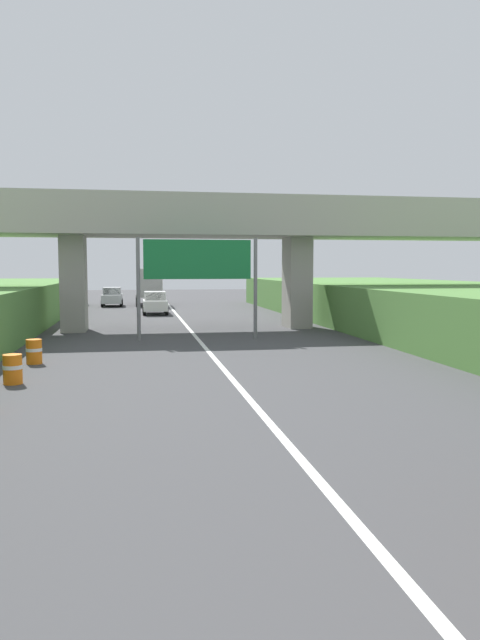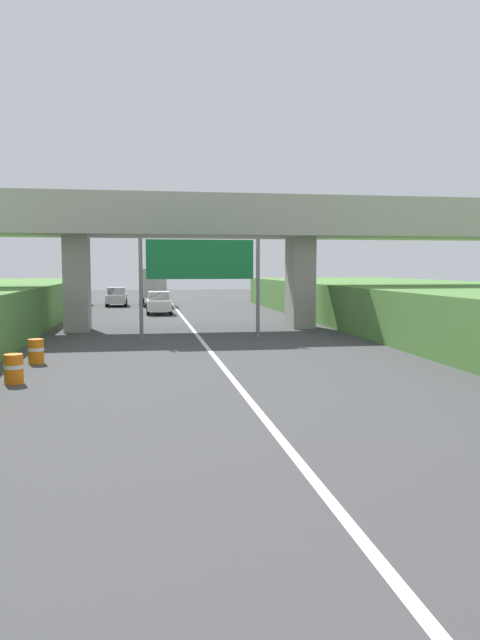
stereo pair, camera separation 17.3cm
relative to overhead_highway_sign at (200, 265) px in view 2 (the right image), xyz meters
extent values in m
cube|color=white|center=(0.00, -2.55, -3.61)|extent=(0.20, 100.82, 0.01)
cube|color=#ADA89E|center=(0.00, 5.05, 2.19)|extent=(40.00, 4.80, 1.10)
cube|color=#ADA89E|center=(0.00, 2.83, 3.29)|extent=(40.00, 0.36, 1.10)
cube|color=#ADA89E|center=(0.00, 7.27, 3.29)|extent=(40.00, 0.36, 1.10)
cube|color=#9F9A91|center=(-6.34, 5.05, -0.99)|extent=(1.30, 2.20, 5.25)
cube|color=#9F9A91|center=(6.34, 5.05, -0.99)|extent=(1.30, 2.20, 5.25)
cylinder|color=slate|center=(-2.85, 0.00, -1.14)|extent=(0.18, 0.18, 4.95)
cylinder|color=slate|center=(2.85, 0.00, -1.14)|extent=(0.18, 0.18, 4.95)
cube|color=#167238|center=(0.00, 0.00, 0.29)|extent=(5.20, 0.12, 1.90)
cube|color=white|center=(0.00, -0.01, 0.29)|extent=(4.89, 0.01, 1.67)
cube|color=black|center=(-1.82, 27.85, -2.95)|extent=(1.10, 7.30, 0.36)
cube|color=black|center=(-1.82, 30.45, -1.72)|extent=(2.10, 2.10, 2.10)
cube|color=#2D3842|center=(-1.82, 31.47, -1.42)|extent=(1.89, 0.06, 0.90)
cube|color=silver|center=(-1.82, 26.80, -1.47)|extent=(2.30, 5.20, 2.60)
cube|color=#A8A8A4|center=(-1.82, 24.22, -1.47)|extent=(2.21, 0.04, 2.50)
cylinder|color=black|center=(-2.79, 30.45, -3.13)|extent=(0.30, 0.96, 0.96)
cylinder|color=black|center=(-0.85, 30.45, -3.13)|extent=(0.30, 0.96, 0.96)
cylinder|color=black|center=(-2.89, 25.37, -3.13)|extent=(0.30, 0.96, 0.96)
cylinder|color=black|center=(-0.75, 25.37, -3.13)|extent=(0.30, 0.96, 0.96)
cylinder|color=black|center=(-2.89, 27.06, -3.13)|extent=(0.30, 0.96, 0.96)
cylinder|color=black|center=(-0.75, 27.06, -3.13)|extent=(0.30, 0.96, 0.96)
cube|color=silver|center=(-1.59, 16.55, -2.91)|extent=(1.76, 4.10, 0.76)
cube|color=silver|center=(-1.59, 16.40, -2.21)|extent=(1.56, 1.90, 0.64)
cube|color=#2D3842|center=(-1.59, 15.48, -2.21)|extent=(1.44, 0.06, 0.54)
cylinder|color=black|center=(-2.41, 17.83, -3.29)|extent=(0.22, 0.64, 0.64)
cylinder|color=black|center=(-0.77, 17.83, -3.29)|extent=(0.22, 0.64, 0.64)
cylinder|color=black|center=(-2.41, 15.28, -3.29)|extent=(0.22, 0.64, 0.64)
cylinder|color=black|center=(-0.77, 15.28, -3.29)|extent=(0.22, 0.64, 0.64)
cube|color=#B2B5B7|center=(-5.16, 26.63, -2.91)|extent=(1.76, 4.10, 0.76)
cube|color=#B2B5B7|center=(-5.16, 26.48, -2.21)|extent=(1.56, 1.90, 0.64)
cube|color=#2D3842|center=(-5.16, 25.56, -2.21)|extent=(1.44, 0.06, 0.54)
cylinder|color=black|center=(-5.98, 27.90, -3.29)|extent=(0.22, 0.64, 0.64)
cylinder|color=black|center=(-4.34, 27.90, -3.29)|extent=(0.22, 0.64, 0.64)
cylinder|color=black|center=(-5.98, 25.36, -3.29)|extent=(0.22, 0.64, 0.64)
cylinder|color=black|center=(-4.34, 25.36, -3.29)|extent=(0.22, 0.64, 0.64)
cylinder|color=orange|center=(-6.65, -10.24, -3.16)|extent=(0.56, 0.56, 0.90)
cylinder|color=white|center=(-6.65, -10.24, -3.09)|extent=(0.57, 0.57, 0.12)
cylinder|color=orange|center=(-6.65, -6.37, -3.16)|extent=(0.56, 0.56, 0.90)
cylinder|color=white|center=(-6.65, -6.37, -3.09)|extent=(0.57, 0.57, 0.12)
camera|label=1|loc=(-2.91, -28.96, -0.11)|focal=33.59mm
camera|label=2|loc=(-2.74, -28.99, -0.11)|focal=33.59mm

